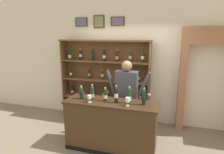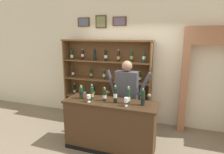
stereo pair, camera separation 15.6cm
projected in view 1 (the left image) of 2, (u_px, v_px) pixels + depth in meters
name	position (u px, v px, depth m)	size (l,w,h in m)	color
ground_plane	(114.00, 149.00, 3.81)	(14.00, 14.00, 0.02)	#7A6B56
back_wall	(131.00, 56.00, 4.89)	(12.00, 0.19, 3.36)	beige
wine_shelf	(105.00, 78.00, 4.91)	(2.33, 0.35, 2.10)	brown
archway_doorway	(212.00, 72.00, 4.29)	(1.40, 0.45, 2.40)	#9E6647
tasting_counter	(111.00, 126.00, 3.72)	(1.78, 0.58, 0.98)	#422B19
shopkeeper	(126.00, 91.00, 4.04)	(0.98, 0.22, 1.70)	#2D3347
tasting_bottle_rosso	(81.00, 92.00, 3.75)	(0.08, 0.08, 0.27)	#19381E
tasting_bottle_prosecco	(92.00, 93.00, 3.71)	(0.07, 0.07, 0.30)	#19381E
tasting_bottle_bianco	(105.00, 95.00, 3.63)	(0.07, 0.07, 0.27)	black
tasting_bottle_super_tuscan	(116.00, 94.00, 3.53)	(0.07, 0.07, 0.33)	black
tasting_bottle_vin_santo	(129.00, 95.00, 3.50)	(0.07, 0.07, 0.32)	#19381E
tasting_bottle_chianti	(144.00, 97.00, 3.42)	(0.07, 0.07, 0.32)	black
wine_glass_center	(128.00, 100.00, 3.38)	(0.08, 0.08, 0.16)	silver
wine_glass_right	(89.00, 97.00, 3.56)	(0.07, 0.07, 0.14)	silver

